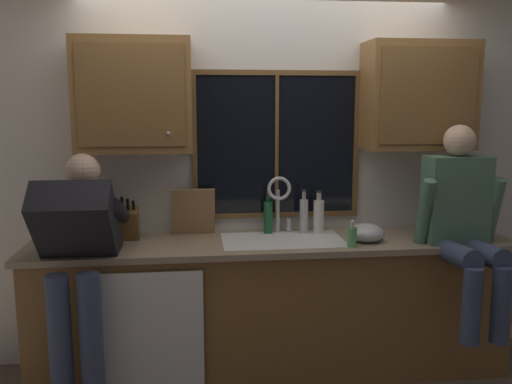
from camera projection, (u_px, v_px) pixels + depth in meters
The scene contains 23 objects.
back_wall at pixel (265, 179), 3.84m from camera, with size 5.51×0.12×2.55m, color silver.
window_glass at pixel (276, 145), 3.74m from camera, with size 1.10×0.02×0.95m, color black.
window_frame_top at pixel (277, 73), 3.65m from camera, with size 1.17×0.02×0.04m, color brown.
window_frame_bottom at pixel (276, 215), 3.81m from camera, with size 1.17×0.02×0.04m, color brown.
window_frame_left at pixel (194, 146), 3.66m from camera, with size 0.04×0.02×0.95m, color brown.
window_frame_right at pixel (356, 144), 3.79m from camera, with size 0.04×0.02×0.95m, color brown.
window_mullion_center at pixel (277, 145), 3.72m from camera, with size 0.02×0.02×0.95m, color brown.
lower_cabinet_run at pixel (272, 309), 3.63m from camera, with size 3.11×0.58×0.88m, color brown.
countertop at pixel (272, 244), 3.53m from camera, with size 3.17×0.62×0.04m, color gray.
dishwasher_front at pixel (154, 332), 3.23m from camera, with size 0.60×0.02×0.74m, color white.
upper_cabinet_left at pixel (134, 96), 3.42m from camera, with size 0.73×0.36×0.72m.
upper_cabinet_right at pixel (418, 96), 3.63m from camera, with size 0.73×0.36×0.72m.
sink at pixel (283, 254), 3.57m from camera, with size 0.80×0.46×0.21m.
faucet at pixel (280, 198), 3.69m from camera, with size 0.18×0.09×0.40m.
person_standing at pixel (78, 255), 3.12m from camera, with size 0.53×0.71×1.51m.
person_sitting_on_counter at pixel (462, 217), 3.38m from camera, with size 0.54×0.60×1.26m.
knife_block at pixel (130, 224), 3.54m from camera, with size 0.12×0.18×0.32m.
cutting_board at pixel (193, 212), 3.67m from camera, with size 0.29×0.02×0.33m, color #997047.
mixing_bowl at pixel (366, 233), 3.52m from camera, with size 0.24×0.24×0.12m, color #B7B7BC.
soap_dispenser at pixel (352, 237), 3.37m from camera, with size 0.06×0.07×0.17m.
bottle_green_glass at pixel (319, 216), 3.72m from camera, with size 0.07×0.07×0.30m.
bottle_tall_clear at pixel (268, 216), 3.72m from camera, with size 0.06×0.06×0.29m.
bottle_amber_small at pixel (304, 215), 3.71m from camera, with size 0.06×0.06×0.31m.
Camera 1 is at (-0.51, -3.71, 1.81)m, focal length 37.74 mm.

